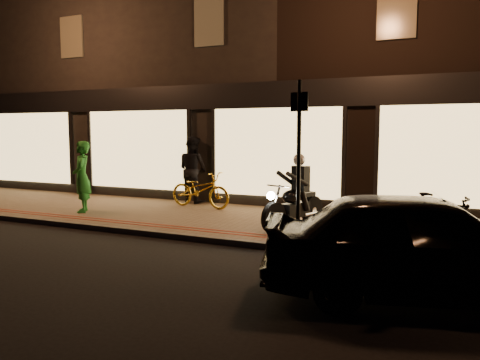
% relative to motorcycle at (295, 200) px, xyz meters
% --- Properties ---
extents(ground, '(90.00, 90.00, 0.00)m').
position_rel_motorcycle_xyz_m(ground, '(-1.34, -1.51, -0.73)').
color(ground, black).
rests_on(ground, ground).
extents(sidewalk, '(50.00, 4.00, 0.12)m').
position_rel_motorcycle_xyz_m(sidewalk, '(-1.34, 0.49, -0.67)').
color(sidewalk, brown).
rests_on(sidewalk, ground).
extents(kerb_stone, '(50.00, 0.14, 0.12)m').
position_rel_motorcycle_xyz_m(kerb_stone, '(-1.34, -1.46, -0.67)').
color(kerb_stone, '#59544C').
rests_on(kerb_stone, ground).
extents(red_kerb_lines, '(50.00, 0.26, 0.01)m').
position_rel_motorcycle_xyz_m(red_kerb_lines, '(-1.34, -0.96, -0.61)').
color(red_kerb_lines, maroon).
rests_on(red_kerb_lines, sidewalk).
extents(building_row, '(48.00, 10.11, 8.50)m').
position_rel_motorcycle_xyz_m(building_row, '(-1.34, 7.48, 3.51)').
color(building_row, black).
rests_on(building_row, ground).
extents(motorcycle, '(0.88, 1.86, 1.59)m').
position_rel_motorcycle_xyz_m(motorcycle, '(0.00, 0.00, 0.00)').
color(motorcycle, black).
rests_on(motorcycle, sidewalk).
extents(sign_post, '(0.35, 0.09, 3.00)m').
position_rel_motorcycle_xyz_m(sign_post, '(0.39, -1.05, 1.06)').
color(sign_post, black).
rests_on(sign_post, sidewalk).
extents(bicycle_gold, '(1.92, 0.87, 0.98)m').
position_rel_motorcycle_xyz_m(bicycle_gold, '(-3.15, 1.54, -0.13)').
color(bicycle_gold, gold).
rests_on(bicycle_gold, sidewalk).
extents(bicycle_dark, '(1.72, 0.52, 1.03)m').
position_rel_motorcycle_xyz_m(bicycle_dark, '(2.87, -0.95, -0.10)').
color(bicycle_dark, black).
rests_on(bicycle_dark, sidewalk).
extents(person_green, '(0.75, 0.79, 1.81)m').
position_rel_motorcycle_xyz_m(person_green, '(-5.58, -0.28, 0.29)').
color(person_green, '#217E29').
rests_on(person_green, sidewalk).
extents(person_dark, '(1.12, 0.99, 1.91)m').
position_rel_motorcycle_xyz_m(person_dark, '(-3.81, 2.29, 0.34)').
color(person_dark, black).
rests_on(person_dark, sidewalk).
extents(parked_car, '(4.50, 2.76, 1.43)m').
position_rel_motorcycle_xyz_m(parked_car, '(2.70, -3.00, -0.02)').
color(parked_car, black).
rests_on(parked_car, ground).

